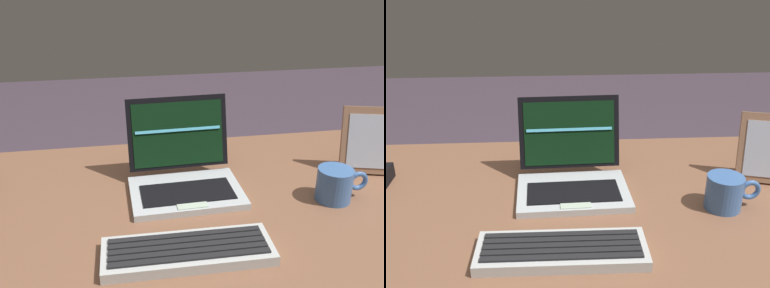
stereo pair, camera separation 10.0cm
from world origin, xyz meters
TOP-DOWN VIEW (x-y plane):
  - desk at (0.00, 0.00)m, footprint 1.36×0.74m
  - laptop_front at (-0.05, 0.07)m, footprint 0.27×0.24m
  - external_keyboard at (-0.09, -0.20)m, footprint 0.33×0.12m
  - coffee_mug at (0.29, -0.04)m, footprint 0.13×0.08m

SIDE VIEW (x-z plane):
  - desk at x=0.00m, z-range 0.27..1.02m
  - external_keyboard at x=-0.09m, z-range 0.75..0.78m
  - coffee_mug at x=0.29m, z-range 0.75..0.83m
  - laptop_front at x=-0.05m, z-range 0.69..0.90m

